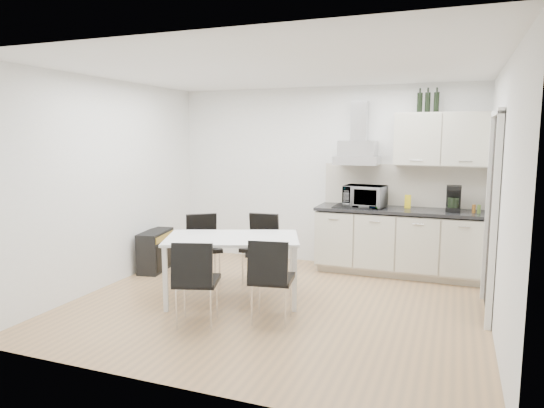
% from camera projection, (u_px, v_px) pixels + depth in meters
% --- Properties ---
extents(ground, '(4.50, 4.50, 0.00)m').
position_uv_depth(ground, '(276.00, 304.00, 5.51)').
color(ground, tan).
rests_on(ground, ground).
extents(wall_back, '(4.50, 0.10, 2.60)m').
position_uv_depth(wall_back, '(323.00, 176.00, 7.18)').
color(wall_back, white).
rests_on(wall_back, ground).
extents(wall_front, '(4.50, 0.10, 2.60)m').
position_uv_depth(wall_front, '(179.00, 220.00, 3.47)').
color(wall_front, white).
rests_on(wall_front, ground).
extents(wall_left, '(0.10, 4.00, 2.60)m').
position_uv_depth(wall_left, '(109.00, 183.00, 6.12)').
color(wall_left, white).
rests_on(wall_left, ground).
extents(wall_right, '(0.10, 4.00, 2.60)m').
position_uv_depth(wall_right, '(501.00, 200.00, 4.53)').
color(wall_right, white).
rests_on(wall_right, ground).
extents(ceiling, '(4.50, 4.50, 0.00)m').
position_uv_depth(ceiling, '(276.00, 69.00, 5.14)').
color(ceiling, white).
rests_on(ceiling, wall_back).
extents(doorway, '(0.08, 1.04, 2.10)m').
position_uv_depth(doorway, '(491.00, 217.00, 5.09)').
color(doorway, white).
rests_on(doorway, ground).
extents(kitchenette, '(2.22, 0.64, 2.52)m').
position_uv_depth(kitchenette, '(402.00, 215.00, 6.58)').
color(kitchenette, beige).
rests_on(kitchenette, ground).
extents(dining_table, '(1.70, 1.33, 0.75)m').
position_uv_depth(dining_table, '(232.00, 243.00, 5.55)').
color(dining_table, white).
rests_on(dining_table, ground).
extents(chair_far_left, '(0.65, 0.66, 0.88)m').
position_uv_depth(chair_far_left, '(204.00, 249.00, 6.26)').
color(chair_far_left, black).
rests_on(chair_far_left, ground).
extents(chair_far_right, '(0.47, 0.52, 0.88)m').
position_uv_depth(chair_far_right, '(260.00, 249.00, 6.29)').
color(chair_far_right, black).
rests_on(chair_far_right, ground).
extents(chair_near_left, '(0.57, 0.61, 0.88)m').
position_uv_depth(chair_near_left, '(197.00, 282.00, 4.87)').
color(chair_near_left, black).
rests_on(chair_near_left, ground).
extents(chair_near_right, '(0.51, 0.56, 0.88)m').
position_uv_depth(chair_near_right, '(272.00, 280.00, 4.94)').
color(chair_near_right, black).
rests_on(chair_near_right, ground).
extents(guitar_amp, '(0.40, 0.72, 0.56)m').
position_uv_depth(guitar_amp, '(156.00, 251.00, 6.87)').
color(guitar_amp, black).
rests_on(guitar_amp, ground).
extents(floor_speaker, '(0.21, 0.20, 0.28)m').
position_uv_depth(floor_speaker, '(251.00, 248.00, 7.64)').
color(floor_speaker, black).
rests_on(floor_speaker, ground).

